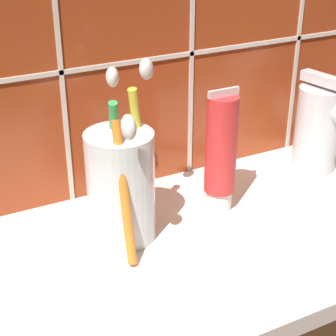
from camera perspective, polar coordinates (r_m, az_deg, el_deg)
name	(u,v)px	position (r cm, az deg, el deg)	size (l,w,h in cm)	color
sink_counter	(239,234)	(61.08, 7.18, -6.68)	(61.91, 28.36, 2.00)	white
tile_wall_backsplash	(177,5)	(64.28, 0.88, 16.24)	(71.91, 1.72, 45.21)	#933819
toothbrush_cup	(121,183)	(55.77, -4.75, -1.56)	(8.69, 13.02, 17.84)	silver
toothpaste_tube	(222,152)	(60.26, 5.55, 1.65)	(3.57, 3.40, 14.07)	white
sink_faucet	(322,126)	(71.61, 15.39, 4.11)	(5.51, 11.57, 12.28)	silver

